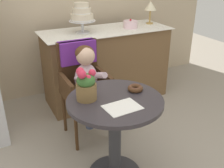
# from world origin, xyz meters

# --- Properties ---
(cafe_table) EXTENTS (0.72, 0.72, 0.72)m
(cafe_table) POSITION_xyz_m (0.00, 0.00, 0.51)
(cafe_table) COLOR #332D33
(cafe_table) RESTS_ON ground
(wicker_chair) EXTENTS (0.42, 0.45, 0.95)m
(wicker_chair) POSITION_xyz_m (0.01, 0.72, 0.64)
(wicker_chair) COLOR #472D19
(wicker_chair) RESTS_ON ground
(seated_child) EXTENTS (0.27, 0.32, 0.73)m
(seated_child) POSITION_xyz_m (0.01, 0.57, 0.68)
(seated_child) COLOR silver
(seated_child) RESTS_ON ground
(paper_napkin) EXTENTS (0.26, 0.20, 0.00)m
(paper_napkin) POSITION_xyz_m (-0.01, -0.13, 0.72)
(paper_napkin) COLOR white
(paper_napkin) RESTS_ON cafe_table
(donut_front) EXTENTS (0.12, 0.12, 0.04)m
(donut_front) POSITION_xyz_m (0.20, 0.05, 0.74)
(donut_front) COLOR #4C2D19
(donut_front) RESTS_ON cafe_table
(flower_vase) EXTENTS (0.15, 0.15, 0.25)m
(flower_vase) POSITION_xyz_m (-0.19, 0.09, 0.83)
(flower_vase) COLOR brown
(flower_vase) RESTS_ON cafe_table
(display_counter) EXTENTS (1.56, 0.62, 0.90)m
(display_counter) POSITION_xyz_m (0.55, 1.30, 0.45)
(display_counter) COLOR brown
(display_counter) RESTS_ON ground
(tiered_cake_stand) EXTENTS (0.30, 0.30, 0.33)m
(tiered_cake_stand) POSITION_xyz_m (0.25, 1.30, 1.10)
(tiered_cake_stand) COLOR silver
(tiered_cake_stand) RESTS_ON display_counter
(round_layer_cake) EXTENTS (0.17, 0.17, 0.11)m
(round_layer_cake) POSITION_xyz_m (0.85, 1.25, 0.94)
(round_layer_cake) COLOR silver
(round_layer_cake) RESTS_ON display_counter
(table_lamp) EXTENTS (0.15, 0.15, 0.28)m
(table_lamp) POSITION_xyz_m (1.20, 1.35, 1.12)
(table_lamp) COLOR #B28C47
(table_lamp) RESTS_ON display_counter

